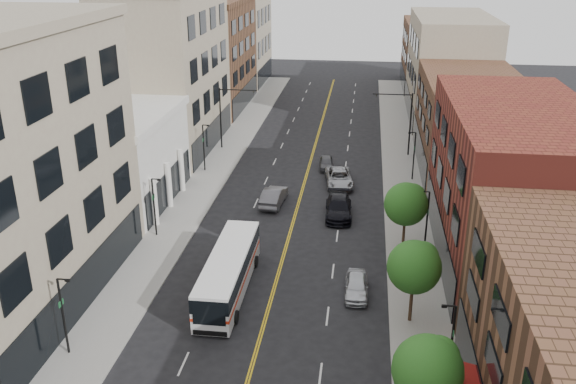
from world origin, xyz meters
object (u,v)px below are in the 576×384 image
at_px(city_bus, 228,271).
at_px(car_lane_behind, 274,196).
at_px(car_parked_far, 357,286).
at_px(car_lane_c, 326,163).
at_px(car_lane_a, 339,208).
at_px(car_lane_b, 339,178).

relative_size(city_bus, car_lane_behind, 2.26).
xyz_separation_m(car_parked_far, car_lane_c, (-3.88, 25.61, -0.06)).
distance_m(car_parked_far, car_lane_a, 13.28).
bearing_deg(car_lane_b, car_lane_behind, -143.24).
xyz_separation_m(city_bus, car_lane_b, (6.62, 21.54, -0.90)).
xyz_separation_m(city_bus, car_lane_behind, (0.79, 15.82, -0.86)).
relative_size(city_bus, car_lane_c, 3.02).
relative_size(car_lane_b, car_lane_c, 1.51).
height_order(car_lane_b, car_lane_c, car_lane_b).
distance_m(car_lane_b, car_lane_c, 5.11).
bearing_deg(car_lane_b, city_bus, -114.75).
bearing_deg(car_lane_behind, car_lane_b, -130.84).
bearing_deg(city_bus, car_parked_far, 4.58).
bearing_deg(car_lane_behind, car_parked_far, 122.96).
xyz_separation_m(car_lane_behind, car_lane_b, (5.83, 5.72, -0.03)).
distance_m(city_bus, car_parked_far, 8.96).
bearing_deg(car_lane_c, car_lane_a, -85.60).
height_order(city_bus, car_parked_far, city_bus).
bearing_deg(city_bus, car_lane_c, 78.93).
height_order(city_bus, car_lane_c, city_bus).
bearing_deg(car_parked_far, car_lane_b, 95.17).
distance_m(car_parked_far, car_lane_b, 20.89).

